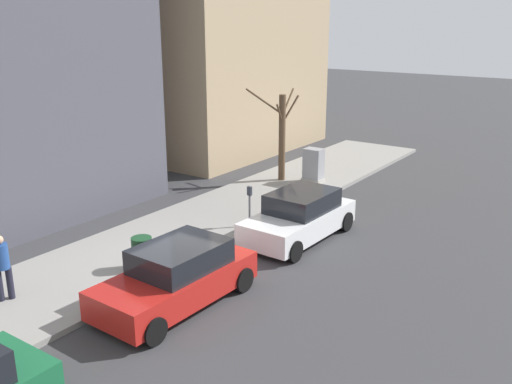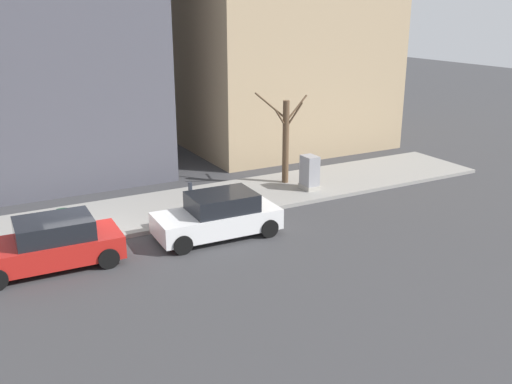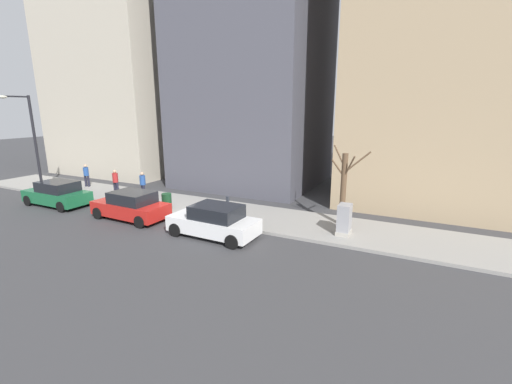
# 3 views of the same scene
# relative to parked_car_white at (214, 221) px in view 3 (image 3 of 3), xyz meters

# --- Properties ---
(ground_plane) EXTENTS (120.00, 120.00, 0.00)m
(ground_plane) POSITION_rel_parked_car_white_xyz_m (1.27, 4.07, -0.74)
(ground_plane) COLOR #38383A
(sidewalk) EXTENTS (4.00, 36.00, 0.15)m
(sidewalk) POSITION_rel_parked_car_white_xyz_m (3.27, 4.07, -0.66)
(sidewalk) COLOR gray
(sidewalk) RESTS_ON ground
(parked_car_white) EXTENTS (2.03, 4.25, 1.52)m
(parked_car_white) POSITION_rel_parked_car_white_xyz_m (0.00, 0.00, 0.00)
(parked_car_white) COLOR white
(parked_car_white) RESTS_ON ground
(parked_car_red) EXTENTS (2.02, 4.25, 1.52)m
(parked_car_red) POSITION_rel_parked_car_white_xyz_m (0.20, 5.42, 0.00)
(parked_car_red) COLOR red
(parked_car_red) RESTS_ON ground
(parked_car_green) EXTENTS (1.94, 4.21, 1.52)m
(parked_car_green) POSITION_rel_parked_car_white_xyz_m (0.13, 11.46, 0.00)
(parked_car_green) COLOR #196038
(parked_car_green) RESTS_ON ground
(parking_meter) EXTENTS (0.14, 0.10, 1.35)m
(parking_meter) POSITION_rel_parked_car_white_xyz_m (1.72, 0.30, 0.24)
(parking_meter) COLOR slate
(parking_meter) RESTS_ON sidewalk
(utility_box) EXTENTS (0.83, 0.61, 1.43)m
(utility_box) POSITION_rel_parked_car_white_xyz_m (2.57, -5.41, 0.11)
(utility_box) COLOR #A8A399
(utility_box) RESTS_ON sidewalk
(streetlamp) EXTENTS (1.97, 0.32, 6.50)m
(streetlamp) POSITION_rel_parked_car_white_xyz_m (1.55, 15.68, 3.28)
(streetlamp) COLOR black
(streetlamp) RESTS_ON sidewalk
(bare_tree) EXTENTS (1.74, 2.02, 3.85)m
(bare_tree) POSITION_rel_parked_car_white_xyz_m (3.89, -5.01, 1.36)
(bare_tree) COLOR brown
(bare_tree) RESTS_ON sidewalk
(trash_bin) EXTENTS (0.56, 0.56, 0.90)m
(trash_bin) POSITION_rel_parked_car_white_xyz_m (2.17, 4.68, -0.14)
(trash_bin) COLOR #14381E
(trash_bin) RESTS_ON sidewalk
(pedestrian_near_meter) EXTENTS (0.36, 0.38, 1.66)m
(pedestrian_near_meter) POSITION_rel_parked_car_white_xyz_m (3.58, 7.85, 0.35)
(pedestrian_near_meter) COLOR #1E1E2D
(pedestrian_near_meter) RESTS_ON sidewalk
(pedestrian_midblock) EXTENTS (0.36, 0.40, 1.66)m
(pedestrian_midblock) POSITION_rel_parked_car_white_xyz_m (3.36, 10.08, 0.35)
(pedestrian_midblock) COLOR #1E1E2D
(pedestrian_midblock) RESTS_ON sidewalk
(pedestrian_far_corner) EXTENTS (0.36, 0.39, 1.66)m
(pedestrian_far_corner) POSITION_rel_parked_car_white_xyz_m (4.06, 13.85, 0.35)
(pedestrian_far_corner) COLOR #1E1E2D
(pedestrian_far_corner) RESTS_ON sidewalk
(office_block_center) EXTENTS (9.94, 9.94, 26.30)m
(office_block_center) POSITION_rel_parked_car_white_xyz_m (11.73, 3.81, 12.41)
(office_block_center) COLOR #4C4C56
(office_block_center) RESTS_ON ground
(office_tower_right) EXTENTS (11.49, 11.49, 22.63)m
(office_tower_right) POSITION_rel_parked_car_white_xyz_m (12.51, 16.90, 10.58)
(office_tower_right) COLOR #BCB29E
(office_tower_right) RESTS_ON ground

